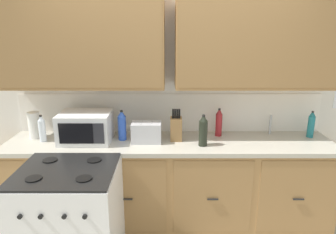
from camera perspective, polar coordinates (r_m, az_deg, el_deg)
wall_unit at (r=3.01m, az=0.27°, el=9.41°), size 4.30×0.40×2.37m
counter_run at (r=3.17m, az=0.26°, el=-12.17°), size 3.13×0.64×0.93m
stove_range at (r=2.75m, az=-17.54°, el=-18.06°), size 0.76×0.68×0.95m
microwave at (r=3.04m, az=-15.08°, el=-1.84°), size 0.48×0.37×0.28m
toaster at (r=2.94m, az=-4.11°, el=-2.82°), size 0.28×0.18×0.19m
knife_block at (r=2.98m, az=1.37°, el=-2.11°), size 0.11×0.14×0.31m
sink_faucet at (r=3.31m, az=18.21°, el=-1.32°), size 0.02×0.02×0.20m
paper_towel_roll at (r=3.30m, az=-23.53°, el=-1.38°), size 0.12×0.12×0.26m
bottle_red at (r=3.12m, az=9.24°, el=-1.02°), size 0.07×0.07×0.28m
bottle_dark at (r=2.84m, az=6.38°, el=-2.53°), size 0.08×0.08×0.29m
bottle_clear at (r=3.17m, az=-22.34°, el=-2.00°), size 0.07×0.07×0.26m
bottle_teal at (r=3.36m, az=24.77°, el=-1.24°), size 0.07×0.07×0.27m
bottle_blue at (r=3.01m, az=-8.61°, el=-1.57°), size 0.08×0.08×0.29m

